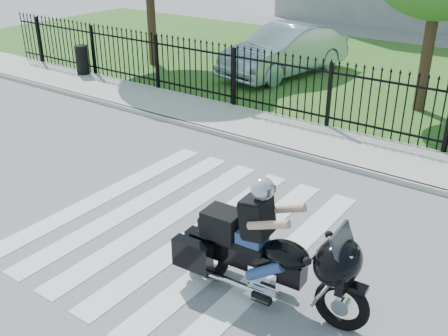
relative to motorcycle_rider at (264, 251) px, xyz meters
The scene contains 9 objects.
ground 2.53m from the motorcycle_rider, 159.46° to the left, with size 120.00×120.00×0.00m, color slate.
crosswalk 2.53m from the motorcycle_rider, 159.46° to the left, with size 5.00×5.50×0.01m, color silver, non-canonical shape.
sidewalk 6.30m from the motorcycle_rider, 111.04° to the left, with size 40.00×2.00×0.12m, color #ADAAA3.
curb 5.39m from the motorcycle_rider, 114.90° to the left, with size 40.00×0.12×0.12m, color #ADAAA3.
grass_strip 13.06m from the motorcycle_rider, 99.93° to the left, with size 40.00×12.00×0.02m, color #2D551D.
iron_fence 7.20m from the motorcycle_rider, 108.19° to the left, with size 26.00×0.04×1.80m.
motorcycle_rider is the anchor object (origin of this frame).
parked_car 12.43m from the motorcycle_rider, 118.30° to the left, with size 1.83×5.23×1.72m, color #99AEC1.
litter_bin 13.26m from the motorcycle_rider, 150.43° to the left, with size 0.45×0.45×1.00m, color black.
Camera 1 is at (5.40, -6.21, 5.04)m, focal length 42.00 mm.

